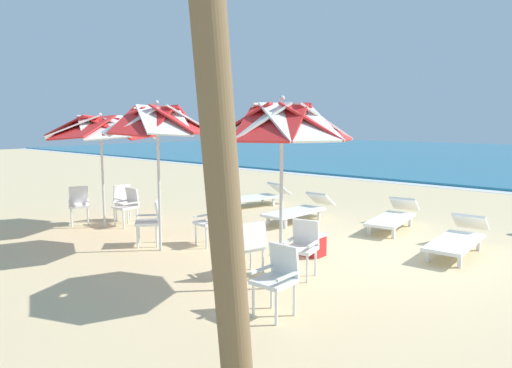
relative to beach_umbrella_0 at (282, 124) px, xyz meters
The scene contains 17 objects.
ground_plane 3.45m from the beach_umbrella_0, 81.43° to the left, with size 80.00×80.00×0.00m, color beige.
beach_umbrella_0 is the anchor object (origin of this frame).
plastic_chair_0 2.03m from the beach_umbrella_0, 53.98° to the right, with size 0.45×0.47×0.87m.
plastic_chair_1 1.93m from the beach_umbrella_0, 97.50° to the left, with size 0.53×0.56×0.87m.
plastic_chair_2 1.95m from the beach_umbrella_0, behind, with size 0.57×0.54×0.87m.
beach_umbrella_1 2.88m from the beach_umbrella_0, behind, with size 2.00×2.00×2.74m.
plastic_chair_3 3.79m from the beach_umbrella_0, behind, with size 0.63×0.63×0.87m.
plastic_chair_4 3.22m from the beach_umbrella_0, 158.86° to the left, with size 0.49×0.52×0.87m.
beach_umbrella_2 5.36m from the beach_umbrella_0, behind, with size 2.46×2.46×2.56m.
plastic_chair_5 6.03m from the beach_umbrella_0, 169.18° to the left, with size 0.49×0.47×0.87m.
plastic_chair_6 6.39m from the beach_umbrella_0, behind, with size 0.61×0.59×0.87m.
plastic_chair_7 5.49m from the beach_umbrella_0, behind, with size 0.45×0.48×0.87m.
sun_lounger_0 4.24m from the beach_umbrella_0, 69.83° to the left, with size 0.75×2.18×0.62m.
sun_lounger_1 5.01m from the beach_umbrella_0, 95.50° to the left, with size 0.94×2.21×0.62m.
sun_lounger_2 4.99m from the beach_umbrella_0, 122.88° to the left, with size 0.69×2.16×0.62m.
sun_lounger_3 6.80m from the beach_umbrella_0, 134.86° to the left, with size 1.11×2.23×0.62m.
cooler_box 2.75m from the beach_umbrella_0, 111.32° to the left, with size 0.50×0.34×0.40m.
Camera 1 is at (3.53, -7.44, 2.34)m, focal length 32.18 mm.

